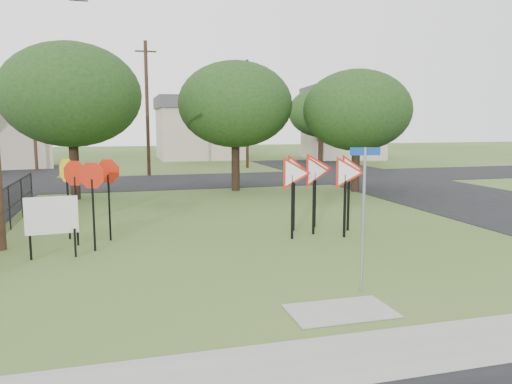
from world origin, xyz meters
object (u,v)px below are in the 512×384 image
(info_board, at_px, (52,218))
(yield_sign_cluster, at_px, (319,175))
(stop_sign_cluster, at_px, (86,182))
(street_name_sign, at_px, (363,210))

(info_board, bearing_deg, yield_sign_cluster, 7.24)
(yield_sign_cluster, bearing_deg, info_board, -172.76)
(stop_sign_cluster, bearing_deg, yield_sign_cluster, -3.69)
(stop_sign_cluster, relative_size, info_board, 1.52)
(stop_sign_cluster, bearing_deg, street_name_sign, -45.72)
(street_name_sign, xyz_separation_m, stop_sign_cluster, (-5.88, 6.03, 0.11))
(yield_sign_cluster, bearing_deg, stop_sign_cluster, 176.31)
(street_name_sign, height_order, stop_sign_cluster, street_name_sign)
(stop_sign_cluster, relative_size, yield_sign_cluster, 0.76)
(info_board, bearing_deg, stop_sign_cluster, 61.49)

